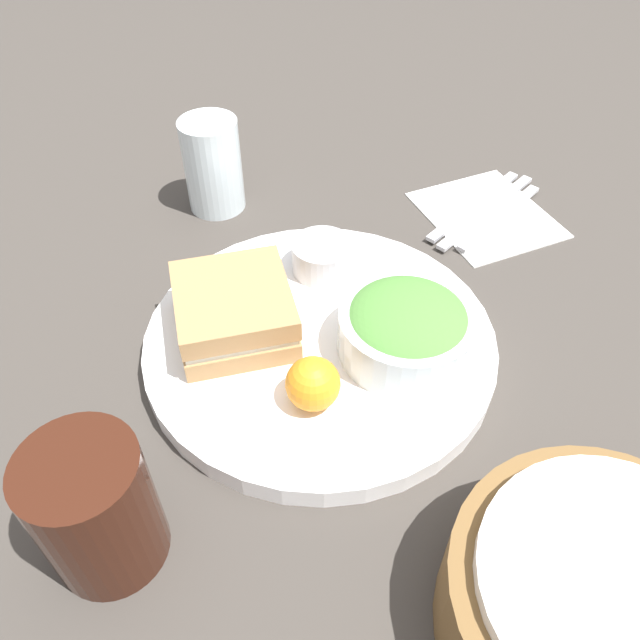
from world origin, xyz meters
name	(u,v)px	position (x,y,z in m)	size (l,w,h in m)	color
ground_plane	(320,350)	(0.00, 0.00, 0.00)	(4.00, 4.00, 0.00)	#3D3833
plate	(320,342)	(0.00, 0.00, 0.01)	(0.34, 0.34, 0.02)	white
sandwich	(234,311)	(0.07, -0.04, 0.05)	(0.12, 0.13, 0.05)	#A37A4C
salad_bowl	(407,327)	(-0.06, 0.05, 0.05)	(0.12, 0.12, 0.06)	silver
dressing_cup	(322,257)	(-0.04, -0.09, 0.04)	(0.06, 0.06, 0.03)	#B7B7BC
orange_wedge	(313,384)	(0.04, 0.07, 0.05)	(0.05, 0.05, 0.05)	orange
drink_glass	(96,509)	(0.22, 0.12, 0.06)	(0.08, 0.08, 0.11)	#38190F
bread_basket	(603,610)	(-0.06, 0.31, 0.04)	(0.21, 0.21, 0.08)	brown
napkin	(486,214)	(-0.28, -0.12, 0.00)	(0.14, 0.16, 0.00)	white
fork	(474,205)	(-0.27, -0.14, 0.01)	(0.19, 0.01, 0.01)	silver
knife	(487,211)	(-0.28, -0.12, 0.01)	(0.20, 0.01, 0.01)	silver
spoon	(500,217)	(-0.28, -0.11, 0.01)	(0.17, 0.01, 0.01)	silver
water_glass	(213,165)	(0.02, -0.28, 0.06)	(0.07, 0.07, 0.11)	silver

